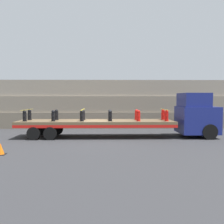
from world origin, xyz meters
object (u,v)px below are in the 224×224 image
object	(u,v)px
fire_hydrant_black_near_1	(53,116)
fire_hydrant_red_near_5	(167,116)
flatbed_trailer	(89,123)
fire_hydrant_black_far_1	(56,115)
traffic_cone	(0,149)
fire_hydrant_black_near_3	(110,116)
fire_hydrant_black_far_3	(110,115)
fire_hydrant_black_near_2	(82,116)
fire_hydrant_red_far_5	(163,115)
fire_hydrant_black_far_2	(83,115)
fire_hydrant_black_near_0	(25,116)
fire_hydrant_black_far_0	(30,115)
fire_hydrant_red_near_4	(138,116)
fire_hydrant_red_far_4	(137,115)
truck_cab	(198,115)

from	to	relation	value
fire_hydrant_black_near_1	fire_hydrant_red_near_5	xyz separation A→B (m)	(7.81, 0.00, 0.00)
flatbed_trailer	fire_hydrant_red_near_5	size ratio (longest dim) A/B	14.35
fire_hydrant_black_far_1	traffic_cone	size ratio (longest dim) A/B	1.34
fire_hydrant_black_near_3	fire_hydrant_black_far_3	xyz separation A→B (m)	(0.00, 1.10, 0.00)
fire_hydrant_black_near_1	fire_hydrant_black_near_2	xyz separation A→B (m)	(1.95, 0.00, 0.00)
fire_hydrant_red_far_5	fire_hydrant_black_near_3	bearing A→B (deg)	-164.28
fire_hydrant_black_near_1	traffic_cone	xyz separation A→B (m)	(-1.54, -4.93, -1.28)
fire_hydrant_black_far_2	fire_hydrant_red_far_5	world-z (taller)	same
fire_hydrant_black_near_0	fire_hydrant_black_near_2	xyz separation A→B (m)	(3.91, 0.00, 0.00)
fire_hydrant_black_far_1	fire_hydrant_black_near_2	size ratio (longest dim) A/B	1.00
flatbed_trailer	fire_hydrant_black_near_2	bearing A→B (deg)	-131.28
fire_hydrant_black_near_1	fire_hydrant_black_far_0	bearing A→B (deg)	150.63
flatbed_trailer	traffic_cone	xyz separation A→B (m)	(-3.97, -5.48, -0.72)
flatbed_trailer	fire_hydrant_red_near_4	xyz separation A→B (m)	(3.42, -0.55, 0.57)
fire_hydrant_black_far_2	fire_hydrant_red_near_5	world-z (taller)	same
fire_hydrant_black_near_0	fire_hydrant_black_near_3	distance (m)	5.86
fire_hydrant_black_near_2	traffic_cone	bearing A→B (deg)	-125.33
fire_hydrant_red_far_4	traffic_cone	xyz separation A→B (m)	(-7.40, -6.03, -1.28)
fire_hydrant_black_far_3	fire_hydrant_red_near_5	size ratio (longest dim) A/B	1.00
traffic_cone	truck_cab	bearing A→B (deg)	25.05
truck_cab	fire_hydrant_black_far_3	world-z (taller)	truck_cab
fire_hydrant_black_near_3	fire_hydrant_red_far_5	bearing A→B (deg)	15.72
fire_hydrant_black_near_2	fire_hydrant_black_far_0	bearing A→B (deg)	164.28
truck_cab	fire_hydrant_red_far_4	bearing A→B (deg)	172.74
fire_hydrant_black_far_0	fire_hydrant_black_near_1	size ratio (longest dim) A/B	1.00
fire_hydrant_black_near_0	fire_hydrant_black_near_2	bearing A→B (deg)	0.00
flatbed_trailer	fire_hydrant_black_far_2	bearing A→B (deg)	131.28
fire_hydrant_red_far_4	fire_hydrant_red_near_5	bearing A→B (deg)	-29.37
fire_hydrant_black_near_2	fire_hydrant_red_far_4	world-z (taller)	same
fire_hydrant_black_near_3	fire_hydrant_red_far_5	distance (m)	4.06
fire_hydrant_red_far_4	fire_hydrant_red_far_5	xyz separation A→B (m)	(1.95, 0.00, 0.00)
flatbed_trailer	fire_hydrant_black_near_1	size ratio (longest dim) A/B	14.35
fire_hydrant_black_near_1	fire_hydrant_red_near_4	world-z (taller)	same
fire_hydrant_black_far_2	fire_hydrant_red_near_4	bearing A→B (deg)	-15.72
flatbed_trailer	truck_cab	bearing A→B (deg)	0.00
fire_hydrant_black_near_0	truck_cab	bearing A→B (deg)	2.60
fire_hydrant_black_near_3	fire_hydrant_red_far_4	bearing A→B (deg)	29.37
truck_cab	fire_hydrant_red_far_5	distance (m)	2.43
fire_hydrant_black_far_1	fire_hydrant_red_near_5	xyz separation A→B (m)	(7.81, -1.10, 0.00)
fire_hydrant_black_near_2	fire_hydrant_red_near_4	xyz separation A→B (m)	(3.91, 0.00, 0.00)
fire_hydrant_black_far_2	fire_hydrant_black_near_3	distance (m)	2.24
fire_hydrant_red_near_4	fire_hydrant_black_far_1	bearing A→B (deg)	169.37
fire_hydrant_black_far_0	fire_hydrant_black_far_3	size ratio (longest dim) A/B	1.00
flatbed_trailer	fire_hydrant_black_far_1	bearing A→B (deg)	167.28
fire_hydrant_black_near_2	fire_hydrant_red_near_5	distance (m)	5.86
fire_hydrant_black_near_2	fire_hydrant_red_far_5	distance (m)	5.96
fire_hydrant_black_near_1	fire_hydrant_black_far_2	size ratio (longest dim) A/B	1.00
fire_hydrant_black_far_2	fire_hydrant_black_near_1	bearing A→B (deg)	-150.63
fire_hydrant_black_near_3	fire_hydrant_black_far_3	distance (m)	1.10
fire_hydrant_red_near_4	fire_hydrant_black_far_3	bearing A→B (deg)	150.63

